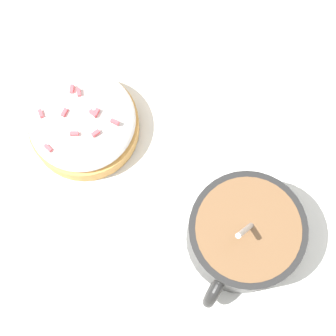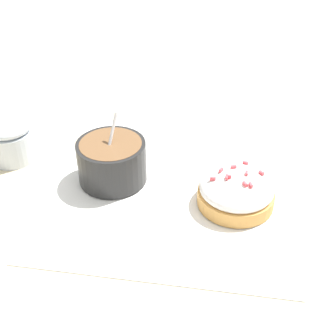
% 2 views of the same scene
% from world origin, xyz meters
% --- Properties ---
extents(ground_plane, '(3.00, 3.00, 0.00)m').
position_xyz_m(ground_plane, '(0.00, 0.00, 0.00)').
color(ground_plane, '#C6B793').
extents(paper_napkin, '(0.35, 0.35, 0.00)m').
position_xyz_m(paper_napkin, '(0.00, 0.00, 0.00)').
color(paper_napkin, white).
rests_on(paper_napkin, ground_plane).
extents(coffee_cup, '(0.09, 0.11, 0.10)m').
position_xyz_m(coffee_cup, '(0.08, 0.00, 0.03)').
color(coffee_cup, black).
rests_on(coffee_cup, paper_napkin).
extents(frosted_pastry, '(0.10, 0.10, 0.05)m').
position_xyz_m(frosted_pastry, '(-0.08, 0.01, 0.02)').
color(frosted_pastry, '#D19347').
rests_on(frosted_pastry, paper_napkin).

